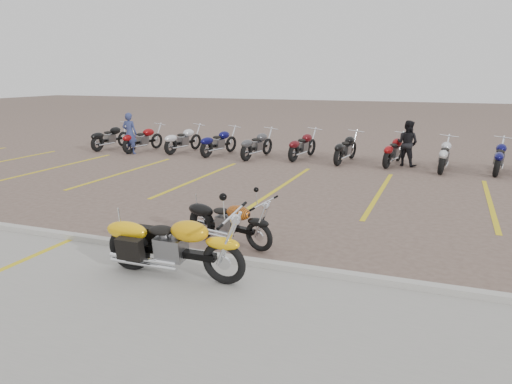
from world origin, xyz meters
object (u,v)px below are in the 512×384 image
yellow_cruiser (172,247)px  person_b (407,143)px  person_a (130,133)px  bollard (131,136)px  flame_cruiser (228,223)px

yellow_cruiser → person_b: person_b is taller
person_a → person_b: (10.48, 1.19, -0.03)m
person_b → bollard: 11.54m
flame_cruiser → person_a: 11.70m
person_b → bollard: bearing=20.2°
yellow_cruiser → flame_cruiser: (0.17, 1.72, -0.09)m
flame_cruiser → person_b: bearing=91.7°
flame_cruiser → person_a: bearing=149.4°
yellow_cruiser → person_a: 12.89m
bollard → person_a: bearing=-56.8°
yellow_cruiser → person_b: (2.58, 11.37, 0.30)m
flame_cruiser → bollard: size_ratio=1.93×
person_b → person_a: bearing=28.7°
flame_cruiser → person_b: (2.41, 9.65, 0.38)m
person_a → bollard: bearing=-62.6°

